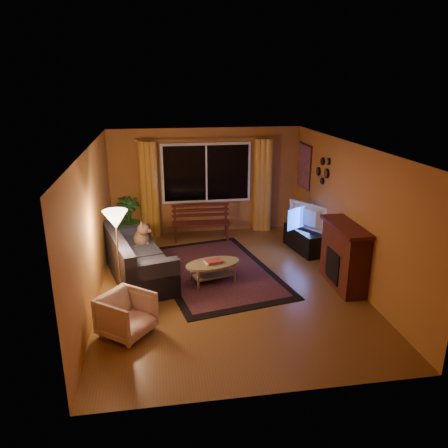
{
  "coord_description": "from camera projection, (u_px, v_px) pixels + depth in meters",
  "views": [
    {
      "loc": [
        -1.18,
        -7.13,
        3.53
      ],
      "look_at": [
        0.0,
        0.3,
        1.05
      ],
      "focal_mm": 35.0,
      "sensor_mm": 36.0,
      "label": 1
    }
  ],
  "objects": [
    {
      "name": "fireplace",
      "position": [
        344.0,
        257.0,
        7.73
      ],
      "size": [
        0.4,
        1.2,
        1.1
      ],
      "primitive_type": "cube",
      "color": "maroon",
      "rests_on": "ground"
    },
    {
      "name": "potted_plant",
      "position": [
        128.0,
        218.0,
        10.12
      ],
      "size": [
        0.72,
        0.72,
        0.98
      ],
      "primitive_type": "imported",
      "rotation": [
        0.0,
        0.0,
        0.4
      ],
      "color": "#235B1E",
      "rests_on": "ground"
    },
    {
      "name": "armchair",
      "position": [
        127.0,
        313.0,
        6.29
      ],
      "size": [
        0.91,
        0.91,
        0.69
      ],
      "primitive_type": "imported",
      "rotation": [
        0.0,
        0.0,
        0.9
      ],
      "color": "beige",
      "rests_on": "ground"
    },
    {
      "name": "coffee_table",
      "position": [
        213.0,
        272.0,
        8.0
      ],
      "size": [
        1.25,
        1.25,
        0.37
      ],
      "primitive_type": "cylinder",
      "rotation": [
        0.0,
        0.0,
        0.25
      ],
      "color": "#938554",
      "rests_on": "ground"
    },
    {
      "name": "curtain_right",
      "position": [
        262.0,
        185.0,
        10.52
      ],
      "size": [
        0.36,
        0.36,
        2.24
      ],
      "primitive_type": "cylinder",
      "color": "gold",
      "rests_on": "ground"
    },
    {
      "name": "floor",
      "position": [
        227.0,
        284.0,
        7.97
      ],
      "size": [
        4.5,
        6.0,
        0.02
      ],
      "primitive_type": "cube",
      "color": "brown",
      "rests_on": "ground"
    },
    {
      "name": "curtain_left",
      "position": [
        149.0,
        190.0,
        10.12
      ],
      "size": [
        0.36,
        0.36,
        2.24
      ],
      "primitive_type": "cylinder",
      "color": "gold",
      "rests_on": "ground"
    },
    {
      "name": "tv_console",
      "position": [
        303.0,
        240.0,
        9.46
      ],
      "size": [
        0.58,
        1.2,
        0.48
      ],
      "primitive_type": "cube",
      "rotation": [
        0.0,
        0.0,
        0.18
      ],
      "color": "black",
      "rests_on": "ground"
    },
    {
      "name": "curtain_rod",
      "position": [
        206.0,
        139.0,
        9.98
      ],
      "size": [
        3.2,
        0.03,
        0.03
      ],
      "primitive_type": "cylinder",
      "rotation": [
        0.0,
        1.57,
        0.0
      ],
      "color": "#BF8C3F",
      "rests_on": "wall_back"
    },
    {
      "name": "painting",
      "position": [
        304.0,
        166.0,
        10.08
      ],
      "size": [
        0.04,
        0.76,
        0.96
      ],
      "primitive_type": "cube",
      "color": "#EC5522",
      "rests_on": "wall_right"
    },
    {
      "name": "sofa",
      "position": [
        139.0,
        256.0,
        8.08
      ],
      "size": [
        1.44,
        2.31,
        0.87
      ],
      "primitive_type": "cube",
      "rotation": [
        0.0,
        0.0,
        0.26
      ],
      "color": "#252634",
      "rests_on": "ground"
    },
    {
      "name": "rug",
      "position": [
        215.0,
        271.0,
        8.47
      ],
      "size": [
        2.67,
        3.6,
        0.02
      ],
      "primitive_type": "cube",
      "rotation": [
        0.0,
        0.0,
        0.2
      ],
      "color": "#622107",
      "rests_on": "ground"
    },
    {
      "name": "wall_right",
      "position": [
        349.0,
        213.0,
        7.91
      ],
      "size": [
        0.02,
        6.0,
        2.5
      ],
      "primitive_type": "cube",
      "color": "#B47233",
      "rests_on": "ground"
    },
    {
      "name": "television",
      "position": [
        305.0,
        217.0,
        9.29
      ],
      "size": [
        0.63,
        0.9,
        0.57
      ],
      "primitive_type": "imported",
      "rotation": [
        0.0,
        0.0,
        2.13
      ],
      "color": "black",
      "rests_on": "tv_console"
    },
    {
      "name": "ceiling",
      "position": [
        227.0,
        146.0,
        7.18
      ],
      "size": [
        4.5,
        6.0,
        0.02
      ],
      "primitive_type": "cube",
      "color": "white",
      "rests_on": "ground"
    },
    {
      "name": "dog",
      "position": [
        141.0,
        235.0,
        8.47
      ],
      "size": [
        0.42,
        0.51,
        0.48
      ],
      "primitive_type": null,
      "rotation": [
        0.0,
        0.0,
        -0.25
      ],
      "color": "brown",
      "rests_on": "sofa"
    },
    {
      "name": "wall_back",
      "position": [
        206.0,
        181.0,
        10.4
      ],
      "size": [
        4.5,
        0.02,
        2.5
      ],
      "primitive_type": "cube",
      "color": "#B47233",
      "rests_on": "ground"
    },
    {
      "name": "window",
      "position": [
        206.0,
        173.0,
        10.28
      ],
      "size": [
        2.0,
        0.02,
        1.3
      ],
      "primitive_type": "cube",
      "color": "black",
      "rests_on": "wall_back"
    },
    {
      "name": "mirror_cluster",
      "position": [
        323.0,
        169.0,
        8.95
      ],
      "size": [
        0.06,
        0.6,
        0.56
      ],
      "primitive_type": null,
      "color": "black",
      "rests_on": "wall_right"
    },
    {
      "name": "wall_left",
      "position": [
        93.0,
        225.0,
        7.24
      ],
      "size": [
        0.02,
        6.0,
        2.5
      ],
      "primitive_type": "cube",
      "color": "#B47233",
      "rests_on": "ground"
    },
    {
      "name": "bench",
      "position": [
        201.0,
        231.0,
        10.11
      ],
      "size": [
        1.33,
        0.42,
        0.4
      ],
      "primitive_type": "cube",
      "rotation": [
        0.0,
        0.0,
        -0.03
      ],
      "color": "#3C130E",
      "rests_on": "ground"
    },
    {
      "name": "floor_lamp",
      "position": [
        118.0,
        256.0,
        7.16
      ],
      "size": [
        0.32,
        0.32,
        1.57
      ],
      "primitive_type": "cylinder",
      "rotation": [
        0.0,
        0.0,
        0.28
      ],
      "color": "#BF8C3F",
      "rests_on": "ground"
    }
  ]
}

